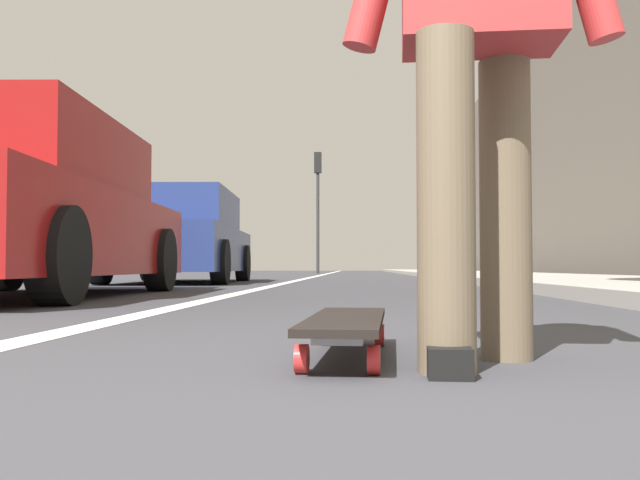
% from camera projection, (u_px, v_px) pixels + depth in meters
% --- Properties ---
extents(ground_plane, '(80.00, 80.00, 0.00)m').
position_uv_depth(ground_plane, '(364.00, 283.00, 11.02)').
color(ground_plane, '#38383D').
extents(lane_stripe_white, '(52.00, 0.16, 0.01)m').
position_uv_depth(lane_stripe_white, '(320.00, 275.00, 21.06)').
color(lane_stripe_white, silver).
rests_on(lane_stripe_white, ground).
extents(sidewalk_curb, '(52.00, 3.20, 0.11)m').
position_uv_depth(sidewalk_curb, '(477.00, 274.00, 18.84)').
color(sidewalk_curb, '#9E9B93').
rests_on(sidewalk_curb, ground).
extents(building_facade, '(40.00, 1.20, 8.36)m').
position_uv_depth(building_facade, '(554.00, 147.00, 22.82)').
color(building_facade, '#6A6157').
rests_on(building_facade, ground).
extents(skateboard, '(0.85, 0.24, 0.11)m').
position_uv_depth(skateboard, '(346.00, 324.00, 1.94)').
color(skateboard, red).
rests_on(skateboard, ground).
extents(skater_person, '(0.45, 0.72, 1.64)m').
position_uv_depth(skater_person, '(478.00, 2.00, 1.81)').
color(skater_person, brown).
rests_on(skater_person, ground).
extents(parked_car_near, '(4.58, 2.02, 1.49)m').
position_uv_depth(parked_car_near, '(24.00, 212.00, 5.93)').
color(parked_car_near, maroon).
rests_on(parked_car_near, ground).
extents(parked_car_mid, '(4.62, 2.12, 1.49)m').
position_uv_depth(parked_car_mid, '(180.00, 239.00, 11.47)').
color(parked_car_mid, navy).
rests_on(parked_car_mid, ground).
extents(traffic_light, '(0.33, 0.28, 4.71)m').
position_uv_depth(traffic_light, '(318.00, 190.00, 27.13)').
color(traffic_light, '#2D2D2D').
rests_on(traffic_light, ground).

